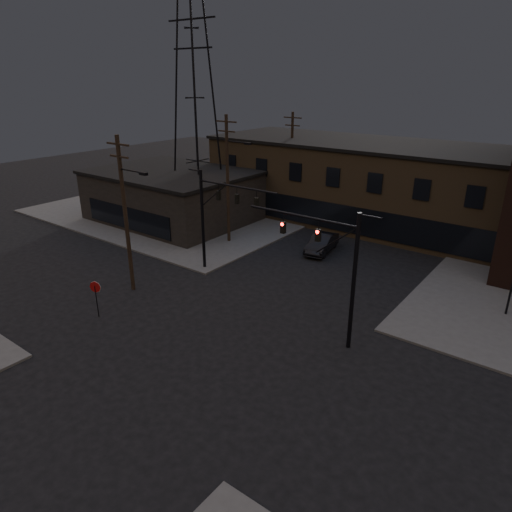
{
  "coord_description": "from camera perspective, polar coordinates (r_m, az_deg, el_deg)",
  "views": [
    {
      "loc": [
        15.8,
        -16.62,
        14.49
      ],
      "look_at": [
        -0.97,
        5.59,
        3.5
      ],
      "focal_mm": 32.0,
      "sensor_mm": 36.0,
      "label": 1
    }
  ],
  "objects": [
    {
      "name": "car_crossing",
      "position": [
        40.56,
        8.22,
        1.58
      ],
      "size": [
        2.47,
        5.02,
        1.58
      ],
      "primitive_type": "imported",
      "rotation": [
        0.0,
        0.0,
        0.17
      ],
      "color": "black",
      "rests_on": "ground"
    },
    {
      "name": "transmission_tower",
      "position": [
        48.43,
        -7.67,
        19.02
      ],
      "size": [
        7.0,
        7.0,
        25.0
      ],
      "primitive_type": null,
      "color": "black",
      "rests_on": "ground"
    },
    {
      "name": "building_row",
      "position": [
        48.48,
        17.31,
        8.09
      ],
      "size": [
        40.0,
        12.0,
        8.0
      ],
      "primitive_type": "cube",
      "color": "brown",
      "rests_on": "ground"
    },
    {
      "name": "sidewalk_nw",
      "position": [
        55.93,
        -7.12,
        6.45
      ],
      "size": [
        30.0,
        30.0,
        0.15
      ],
      "primitive_type": "cube",
      "color": "#474744",
      "rests_on": "ground"
    },
    {
      "name": "ground",
      "position": [
        27.13,
        -5.59,
        -10.85
      ],
      "size": [
        140.0,
        140.0,
        0.0
      ],
      "primitive_type": "plane",
      "color": "black",
      "rests_on": "ground"
    },
    {
      "name": "utility_pole_mid",
      "position": [
        41.18,
        -3.51,
        9.79
      ],
      "size": [
        3.7,
        0.28,
        11.5
      ],
      "color": "black",
      "rests_on": "ground"
    },
    {
      "name": "utility_pole_far",
      "position": [
        51.36,
        4.45,
        11.73
      ],
      "size": [
        2.2,
        0.28,
        11.0
      ],
      "color": "black",
      "rests_on": "ground"
    },
    {
      "name": "building_left",
      "position": [
        49.9,
        -10.37,
        7.29
      ],
      "size": [
        16.0,
        12.0,
        5.0
      ],
      "primitive_type": "cube",
      "color": "black",
      "rests_on": "ground"
    },
    {
      "name": "stop_sign",
      "position": [
        30.67,
        -19.43,
        -4.12
      ],
      "size": [
        0.72,
        0.33,
        2.48
      ],
      "color": "black",
      "rests_on": "ground"
    },
    {
      "name": "traffic_signal_far",
      "position": [
        34.69,
        -5.21,
        5.6
      ],
      "size": [
        7.12,
        0.24,
        8.0
      ],
      "color": "black",
      "rests_on": "ground"
    },
    {
      "name": "traffic_signal_near",
      "position": [
        25.43,
        9.95,
        -0.87
      ],
      "size": [
        7.12,
        0.24,
        8.0
      ],
      "color": "black",
      "rests_on": "ground"
    },
    {
      "name": "utility_pole_near",
      "position": [
        32.53,
        -15.98,
        5.34
      ],
      "size": [
        3.7,
        0.28,
        11.0
      ],
      "color": "black",
      "rests_on": "ground"
    }
  ]
}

